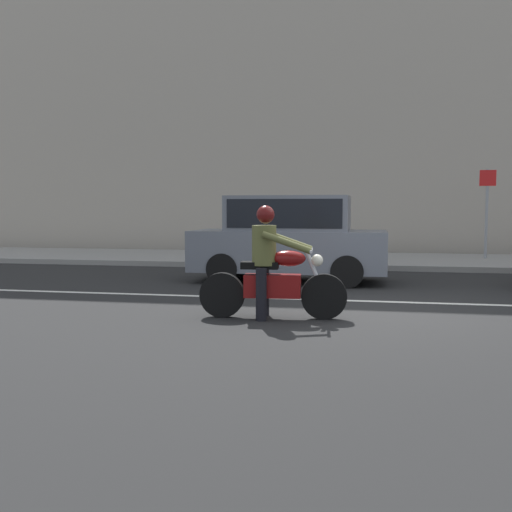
% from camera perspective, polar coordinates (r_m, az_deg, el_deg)
% --- Properties ---
extents(ground_plane, '(80.00, 80.00, 0.00)m').
position_cam_1_polar(ground_plane, '(8.97, 10.88, -5.27)').
color(ground_plane, black).
extents(sidewalk_slab, '(40.00, 4.40, 0.14)m').
position_cam_1_polar(sidewalk_slab, '(16.90, 11.11, -0.42)').
color(sidewalk_slab, gray).
rests_on(sidewalk_slab, ground_plane).
extents(building_facade, '(40.00, 1.40, 13.19)m').
position_cam_1_polar(building_facade, '(20.86, 11.44, 18.58)').
color(building_facade, '#A89E8E').
rests_on(building_facade, ground_plane).
extents(lane_marking_stripe, '(18.00, 0.14, 0.01)m').
position_cam_1_polar(lane_marking_stripe, '(9.86, 8.98, -4.32)').
color(lane_marking_stripe, silver).
rests_on(lane_marking_stripe, ground_plane).
extents(motorcycle_with_rider_olive, '(2.07, 0.70, 1.58)m').
position_cam_1_polar(motorcycle_with_rider_olive, '(8.12, 1.54, -1.61)').
color(motorcycle_with_rider_olive, black).
rests_on(motorcycle_with_rider_olive, ground_plane).
extents(parked_hatchback_slate_gray, '(4.02, 1.76, 1.80)m').
position_cam_1_polar(parked_hatchback_slate_gray, '(12.24, 3.26, 1.84)').
color(parked_hatchback_slate_gray, slate).
rests_on(parked_hatchback_slate_gray, ground_plane).
extents(street_sign_post, '(0.44, 0.08, 2.51)m').
position_cam_1_polar(street_sign_post, '(17.61, 21.67, 4.72)').
color(street_sign_post, gray).
rests_on(street_sign_post, sidewalk_slab).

